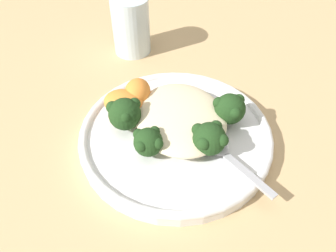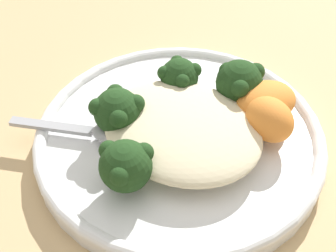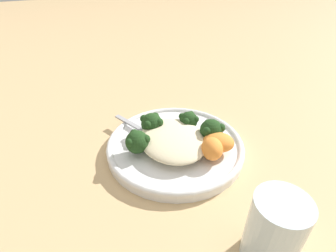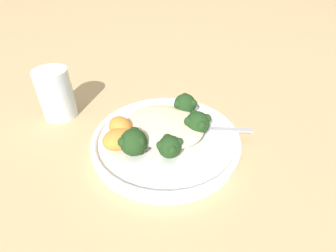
{
  "view_description": "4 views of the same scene",
  "coord_description": "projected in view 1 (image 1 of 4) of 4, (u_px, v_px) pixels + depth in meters",
  "views": [
    {
      "loc": [
        -0.29,
        0.08,
        0.33
      ],
      "look_at": [
        -0.02,
        0.02,
        0.04
      ],
      "focal_mm": 35.0,
      "sensor_mm": 36.0,
      "label": 1
    },
    {
      "loc": [
        0.15,
        -0.23,
        0.31
      ],
      "look_at": [
        -0.01,
        -0.01,
        0.04
      ],
      "focal_mm": 50.0,
      "sensor_mm": 36.0,
      "label": 2
    },
    {
      "loc": [
        0.34,
        -0.15,
        0.32
      ],
      "look_at": [
        -0.01,
        -0.0,
        0.06
      ],
      "focal_mm": 28.0,
      "sensor_mm": 36.0,
      "label": 3
    },
    {
      "loc": [
        -0.18,
        0.31,
        0.3
      ],
      "look_at": [
        -0.01,
        0.0,
        0.04
      ],
      "focal_mm": 28.0,
      "sensor_mm": 36.0,
      "label": 4
    }
  ],
  "objects": [
    {
      "name": "spoon",
      "position": [
        224.0,
        152.0,
        0.4
      ],
      "size": [
        0.11,
        0.06,
        0.01
      ],
      "rotation": [
        0.0,
        0.0,
        3.59
      ],
      "color": "#A3A3A8",
      "rests_on": "plate"
    },
    {
      "name": "broccoli_stalk_3",
      "position": [
        223.0,
        109.0,
        0.43
      ],
      "size": [
        0.07,
        0.1,
        0.04
      ],
      "rotation": [
        0.0,
        0.0,
        4.25
      ],
      "color": "#ADC675",
      "rests_on": "plate"
    },
    {
      "name": "water_glass",
      "position": [
        131.0,
        26.0,
        0.56
      ],
      "size": [
        0.06,
        0.06,
        0.1
      ],
      "primitive_type": "cylinder",
      "color": "silver",
      "rests_on": "ground_plane"
    },
    {
      "name": "broccoli_stalk_2",
      "position": [
        205.0,
        134.0,
        0.4
      ],
      "size": [
        0.1,
        0.05,
        0.04
      ],
      "rotation": [
        0.0,
        0.0,
        3.41
      ],
      "color": "#ADC675",
      "rests_on": "plate"
    },
    {
      "name": "ground_plane",
      "position": [
        180.0,
        135.0,
        0.45
      ],
      "size": [
        4.0,
        4.0,
        0.0
      ],
      "primitive_type": "plane",
      "color": "tan"
    },
    {
      "name": "sweet_potato_chunk_0",
      "position": [
        138.0,
        92.0,
        0.45
      ],
      "size": [
        0.05,
        0.05,
        0.04
      ],
      "primitive_type": "ellipsoid",
      "rotation": [
        0.0,
        0.0,
        5.92
      ],
      "color": "orange",
      "rests_on": "plate"
    },
    {
      "name": "plate",
      "position": [
        176.0,
        135.0,
        0.44
      ],
      "size": [
        0.26,
        0.26,
        0.02
      ],
      "color": "white",
      "rests_on": "ground_plane"
    },
    {
      "name": "broccoli_stalk_1",
      "position": [
        154.0,
        136.0,
        0.4
      ],
      "size": [
        0.09,
        0.08,
        0.04
      ],
      "rotation": [
        0.0,
        0.0,
        2.46
      ],
      "color": "#ADC675",
      "rests_on": "plate"
    },
    {
      "name": "quinoa_mound",
      "position": [
        184.0,
        119.0,
        0.43
      ],
      "size": [
        0.14,
        0.12,
        0.02
      ],
      "primitive_type": "ellipsoid",
      "color": "beige",
      "rests_on": "plate"
    },
    {
      "name": "sweet_potato_chunk_1",
      "position": [
        124.0,
        103.0,
        0.44
      ],
      "size": [
        0.07,
        0.07,
        0.03
      ],
      "primitive_type": "ellipsoid",
      "rotation": [
        0.0,
        0.0,
        4.18
      ],
      "color": "orange",
      "rests_on": "plate"
    },
    {
      "name": "broccoli_stalk_0",
      "position": [
        130.0,
        113.0,
        0.42
      ],
      "size": [
        0.05,
        0.12,
        0.04
      ],
      "rotation": [
        0.0,
        0.0,
        1.73
      ],
      "color": "#ADC675",
      "rests_on": "plate"
    }
  ]
}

